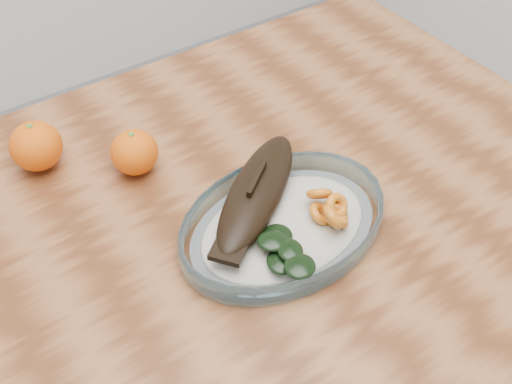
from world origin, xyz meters
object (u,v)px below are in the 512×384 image
plated_meal (282,220)px  orange_left (36,146)px  orange_right (134,152)px  dining_table (201,304)px

plated_meal → orange_left: size_ratio=7.46×
plated_meal → orange_left: plated_meal is taller
plated_meal → orange_right: size_ratio=8.19×
plated_meal → orange_left: bearing=122.7°
plated_meal → orange_right: 0.22m
dining_table → orange_right: bearing=86.2°
dining_table → orange_right: (0.01, 0.18, 0.13)m
dining_table → orange_right: 0.22m
orange_right → plated_meal: bearing=-64.1°
orange_left → orange_right: (0.10, -0.08, -0.00)m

